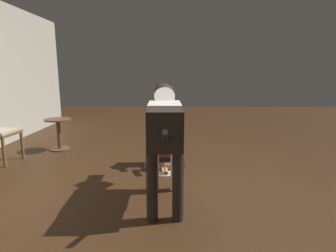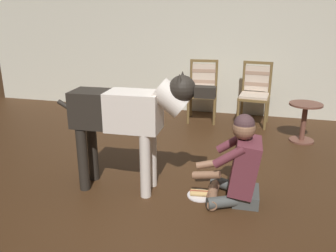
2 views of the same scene
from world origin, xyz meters
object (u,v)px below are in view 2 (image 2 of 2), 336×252
Objects in this scene: dining_chair_left_of_pair at (203,87)px; round_side_table at (304,119)px; dining_chair_right_of_pair at (255,90)px; person_sitting_on_floor at (239,166)px; hot_dog_on_plate at (200,194)px; large_dog at (128,115)px.

dining_chair_left_of_pair reaches higher than round_side_table.
person_sitting_on_floor is (-0.08, -2.54, -0.18)m from dining_chair_right_of_pair.
person_sitting_on_floor is 3.42× the size of hot_dog_on_plate.
round_side_table is (1.53, -0.69, -0.21)m from dining_chair_left_of_pair.
hot_dog_on_plate is at bearing -99.74° from dining_chair_right_of_pair.
dining_chair_right_of_pair is 1.79× the size of round_side_table.
dining_chair_right_of_pair is 2.55m from person_sitting_on_floor.
round_side_table is at bearing -24.28° from dining_chair_left_of_pair.
dining_chair_right_of_pair is 2.64m from hot_dog_on_plate.
large_dog reaches higher than hot_dog_on_plate.
dining_chair_left_of_pair reaches higher than person_sitting_on_floor.
dining_chair_left_of_pair is 3.84× the size of hot_dog_on_plate.
hot_dog_on_plate is 2.20m from round_side_table.
hot_dog_on_plate is 0.47× the size of round_side_table.
dining_chair_right_of_pair is 0.62× the size of large_dog.
large_dog is at bearing -97.10° from dining_chair_left_of_pair.
round_side_table is (1.13, 1.87, 0.30)m from hot_dog_on_plate.
dining_chair_right_of_pair is (0.84, 0.00, 0.00)m from dining_chair_left_of_pair.
dining_chair_left_of_pair is at bearing 98.89° from hot_dog_on_plate.
large_dog reaches higher than person_sitting_on_floor.
dining_chair_left_of_pair is 1.79× the size of round_side_table.
person_sitting_on_floor is 2.01m from round_side_table.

